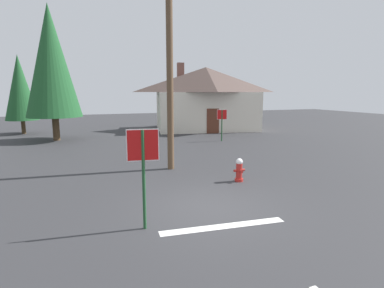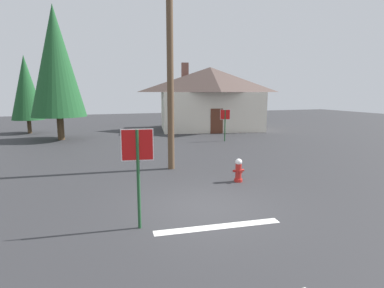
{
  "view_description": "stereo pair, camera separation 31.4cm",
  "coord_description": "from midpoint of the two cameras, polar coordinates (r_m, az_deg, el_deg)",
  "views": [
    {
      "loc": [
        -3.5,
        -7.95,
        3.34
      ],
      "look_at": [
        0.92,
        3.77,
        1.2
      ],
      "focal_mm": 28.87,
      "sensor_mm": 36.0,
      "label": 1
    },
    {
      "loc": [
        -3.21,
        -8.06,
        3.34
      ],
      "look_at": [
        0.92,
        3.77,
        1.2
      ],
      "focal_mm": 28.87,
      "sensor_mm": 36.0,
      "label": 2
    }
  ],
  "objects": [
    {
      "name": "stop_sign_far",
      "position": [
        21.01,
        5.12,
        4.65
      ],
      "size": [
        0.64,
        0.23,
        2.15
      ],
      "color": "#1E4C28",
      "rests_on": "ground"
    },
    {
      "name": "ground_plane",
      "position": [
        9.32,
        1.96,
        -11.66
      ],
      "size": [
        80.0,
        80.0,
        0.1
      ],
      "primitive_type": "cube",
      "color": "#2D2D30"
    },
    {
      "name": "lane_stop_bar",
      "position": [
        8.03,
        4.71,
        -14.92
      ],
      "size": [
        3.27,
        0.6,
        0.01
      ],
      "primitive_type": "cube",
      "rotation": [
        0.0,
        0.0,
        -0.09
      ],
      "color": "silver",
      "rests_on": "ground"
    },
    {
      "name": "stop_sign_near",
      "position": [
        7.45,
        -10.21,
        -2.59
      ],
      "size": [
        0.76,
        0.14,
        2.48
      ],
      "color": "#1E4C28",
      "rests_on": "ground"
    },
    {
      "name": "fire_hydrant",
      "position": [
        11.72,
        7.96,
        -4.79
      ],
      "size": [
        0.44,
        0.38,
        0.88
      ],
      "color": "#AD231E",
      "rests_on": "ground"
    },
    {
      "name": "house",
      "position": [
        27.7,
        2.2,
        8.6
      ],
      "size": [
        10.15,
        7.99,
        5.88
      ],
      "color": "silver",
      "rests_on": "ground"
    },
    {
      "name": "utility_pole",
      "position": [
        13.28,
        -4.87,
        16.39
      ],
      "size": [
        1.6,
        0.28,
        9.45
      ],
      "color": "brown",
      "rests_on": "ground"
    },
    {
      "name": "pine_tree_mid_left",
      "position": [
        28.04,
        -29.49,
        9.03
      ],
      "size": [
        2.47,
        2.47,
        6.18
      ],
      "color": "#4C3823",
      "rests_on": "ground"
    },
    {
      "name": "pine_tree_tall_left",
      "position": [
        23.34,
        -24.95,
        13.67
      ],
      "size": [
        3.62,
        3.62,
        9.06
      ],
      "color": "#4C3823",
      "rests_on": "ground"
    }
  ]
}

